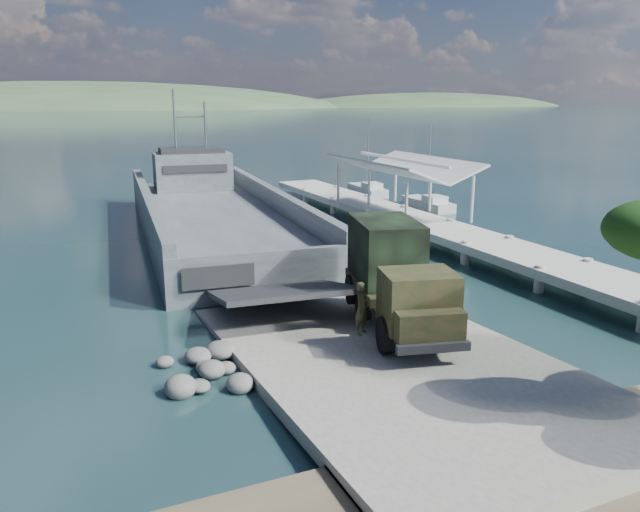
# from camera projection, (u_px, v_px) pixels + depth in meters

# --- Properties ---
(ground) EXTENTS (1400.00, 1400.00, 0.00)m
(ground) POSITION_uv_depth(u_px,v_px,m) (379.00, 360.00, 23.18)
(ground) COLOR #173739
(ground) RESTS_ON ground
(boat_ramp) EXTENTS (10.00, 18.00, 0.50)m
(boat_ramp) POSITION_uv_depth(u_px,v_px,m) (393.00, 364.00, 22.24)
(boat_ramp) COLOR slate
(boat_ramp) RESTS_ON ground
(shoreline_rocks) EXTENTS (3.20, 5.60, 0.90)m
(shoreline_rocks) POSITION_uv_depth(u_px,v_px,m) (212.00, 385.00, 21.16)
(shoreline_rocks) COLOR #4F4F4D
(shoreline_rocks) RESTS_ON ground
(distant_headlands) EXTENTS (1000.00, 240.00, 48.00)m
(distant_headlands) POSITION_uv_depth(u_px,v_px,m) (109.00, 109.00, 537.87)
(distant_headlands) COLOR #31472C
(distant_headlands) RESTS_ON ground
(pier) EXTENTS (6.40, 44.00, 6.10)m
(pier) POSITION_uv_depth(u_px,v_px,m) (409.00, 211.00, 44.54)
(pier) COLOR #AEADA3
(pier) RESTS_ON ground
(landing_craft) EXTENTS (12.52, 37.72, 11.02)m
(landing_craft) POSITION_uv_depth(u_px,v_px,m) (214.00, 222.00, 43.99)
(landing_craft) COLOR #42494E
(landing_craft) RESTS_ON ground
(military_truck) EXTENTS (4.65, 8.93, 3.98)m
(military_truck) POSITION_uv_depth(u_px,v_px,m) (395.00, 275.00, 25.23)
(military_truck) COLOR black
(military_truck) RESTS_ON boat_ramp
(soldier) EXTENTS (0.88, 0.81, 2.01)m
(soldier) POSITION_uv_depth(u_px,v_px,m) (362.00, 318.00, 23.19)
(soldier) COLOR black
(soldier) RESTS_ON boat_ramp
(sailboat_near) EXTENTS (1.98, 6.23, 7.53)m
(sailboat_near) POSITION_uv_depth(u_px,v_px,m) (428.00, 204.00, 54.49)
(sailboat_near) COLOR silver
(sailboat_near) RESTS_ON ground
(sailboat_far) EXTENTS (2.44, 6.46, 7.69)m
(sailboat_far) POSITION_uv_depth(u_px,v_px,m) (368.00, 190.00, 62.52)
(sailboat_far) COLOR silver
(sailboat_far) RESTS_ON ground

